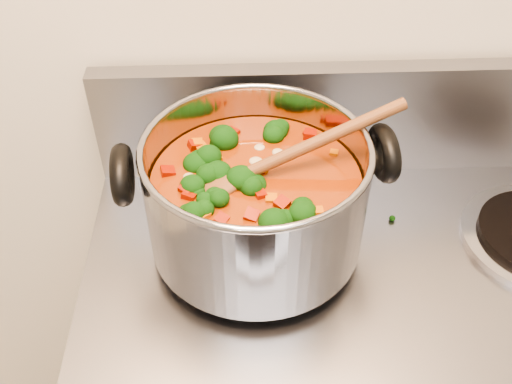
{
  "coord_description": "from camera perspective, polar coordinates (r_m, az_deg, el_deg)",
  "views": [
    {
      "loc": [
        -0.14,
        0.83,
        1.45
      ],
      "look_at": [
        -0.12,
        1.32,
        1.01
      ],
      "focal_mm": 40.0,
      "sensor_mm": 36.0,
      "label": 1
    }
  ],
  "objects": [
    {
      "name": "cooktop_crumbs",
      "position": [
        0.73,
        -8.99,
        -4.56
      ],
      "size": [
        0.35,
        0.14,
        0.01
      ],
      "color": "black",
      "rests_on": "electric_range"
    },
    {
      "name": "stockpot",
      "position": [
        0.66,
        0.05,
        -0.49
      ],
      "size": [
        0.31,
        0.25,
        0.15
      ],
      "rotation": [
        0.0,
        0.0,
        0.09
      ],
      "color": "#95949B",
      "rests_on": "electric_range"
    },
    {
      "name": "wooden_spoon",
      "position": [
        0.63,
        1.0,
        2.73
      ],
      "size": [
        0.25,
        0.09,
        0.09
      ],
      "rotation": [
        0.0,
        0.0,
        0.27
      ],
      "color": "brown",
      "rests_on": "stockpot"
    }
  ]
}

